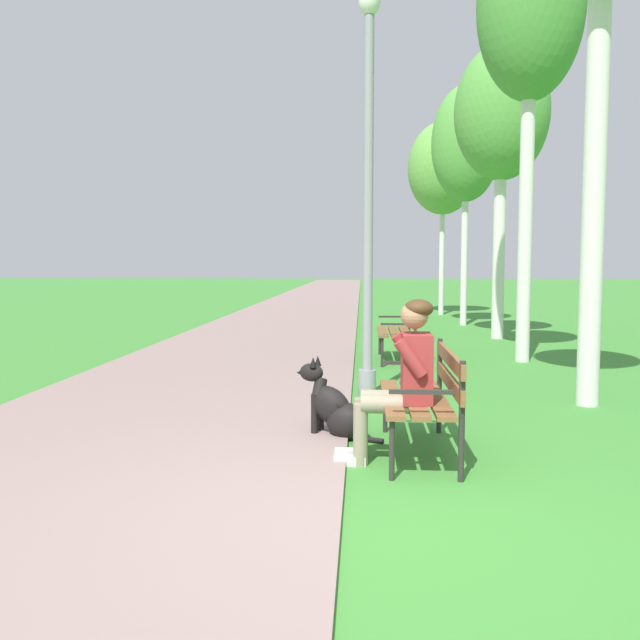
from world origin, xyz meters
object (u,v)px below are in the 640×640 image
Objects in this scene: person_seated_on_near_bench at (402,374)px; birch_tree_fifth at (466,145)px; park_bench_mid at (400,328)px; lamp_post_near at (368,189)px; birch_tree_sixth at (443,169)px; birch_tree_third at (531,11)px; birch_tree_fourth at (502,116)px; park_bench_near at (426,390)px; dog_black at (336,409)px.

person_seated_on_near_bench is 12.38m from birch_tree_fifth.
park_bench_mid is 0.26× the size of birch_tree_fifth.
park_bench_mid is 3.44m from lamp_post_near.
park_bench_mid is 0.27× the size of birch_tree_sixth.
birch_tree_third is 1.16× the size of birch_tree_fourth.
person_seated_on_near_bench reaches higher than park_bench_near.
dog_black is at bearing -98.51° from lamp_post_near.
park_bench_near is 0.27× the size of birch_tree_sixth.
person_seated_on_near_bench is 3.12m from lamp_post_near.
birch_tree_third reaches higher than park_bench_mid.
dog_black is 0.14× the size of birch_tree_fifth.
birch_tree_sixth reaches higher than lamp_post_near.
park_bench_mid is 5.06m from birch_tree_third.
birch_tree_sixth is at bearing 83.09° from park_bench_near.
park_bench_mid is 1.20× the size of person_seated_on_near_bench.
park_bench_mid is at bearing -100.16° from birch_tree_sixth.
person_seated_on_near_bench is at bearing -100.46° from birch_tree_fifth.
birch_tree_fifth is at bearing 79.54° from person_seated_on_near_bench.
birch_tree_fifth is at bearing 75.15° from lamp_post_near.
park_bench_near is at bearing -79.38° from lamp_post_near.
lamp_post_near is at bearing -113.41° from birch_tree_fourth.
birch_tree_fourth reaches higher than park_bench_near.
birch_tree_fourth is at bearing 75.49° from park_bench_near.
person_seated_on_near_bench is at bearing -129.85° from park_bench_near.
birch_tree_sixth is (-0.15, 3.37, -0.11)m from birch_tree_fifth.
birch_tree_fifth is (1.94, 11.39, 3.79)m from park_bench_near.
park_bench_mid is at bearing 80.30° from dog_black.
birch_tree_third reaches higher than lamp_post_near.
lamp_post_near is 4.72m from birch_tree_third.
birch_tree_fourth is at bearing 85.72° from birch_tree_third.
birch_tree_fifth is at bearing 76.25° from dog_black.
person_seated_on_near_bench is 9.79m from birch_tree_fourth.
birch_tree_fourth is at bearing 66.59° from lamp_post_near.
park_bench_mid is 0.26× the size of birch_tree_fourth.
lamp_post_near is 0.82× the size of birch_tree_sixth.
birch_tree_sixth is (2.00, 15.01, 3.51)m from person_seated_on_near_bench.
birch_tree_sixth is at bearing 80.00° from dog_black.
birch_tree_third reaches higher than dog_black.
lamp_post_near is 9.53m from birch_tree_fifth.
birch_tree_fifth is at bearing 73.18° from park_bench_mid.
dog_black is at bearing -103.75° from birch_tree_fifth.
lamp_post_near is 12.71m from birch_tree_sixth.
birch_tree_third reaches higher than park_bench_near.
birch_tree_sixth is (1.70, 9.51, 3.68)m from park_bench_mid.
lamp_post_near is at bearing 95.20° from person_seated_on_near_bench.
park_bench_mid is 7.46m from birch_tree_fifth.
birch_tree_fourth reaches higher than person_seated_on_near_bench.
birch_tree_third reaches higher than birch_tree_fifth.
dog_black is (-0.82, -4.80, -0.25)m from park_bench_mid.
park_bench_near reaches higher than dog_black.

